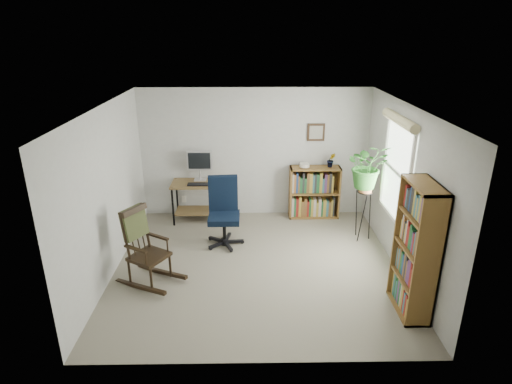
{
  "coord_description": "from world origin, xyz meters",
  "views": [
    {
      "loc": [
        -0.1,
        -5.63,
        3.38
      ],
      "look_at": [
        0.0,
        0.4,
        1.05
      ],
      "focal_mm": 30.0,
      "sensor_mm": 36.0,
      "label": 1
    }
  ],
  "objects_px": {
    "rocking_chair": "(148,247)",
    "low_bookshelf": "(314,192)",
    "office_chair": "(224,213)",
    "tall_bookshelf": "(416,250)",
    "desk": "(200,201)"
  },
  "relations": [
    {
      "from": "rocking_chair",
      "to": "office_chair",
      "type": "bearing_deg",
      "value": -10.57
    },
    {
      "from": "office_chair",
      "to": "rocking_chair",
      "type": "height_order",
      "value": "office_chair"
    },
    {
      "from": "desk",
      "to": "office_chair",
      "type": "height_order",
      "value": "office_chair"
    },
    {
      "from": "rocking_chair",
      "to": "low_bookshelf",
      "type": "height_order",
      "value": "rocking_chair"
    },
    {
      "from": "desk",
      "to": "tall_bookshelf",
      "type": "height_order",
      "value": "tall_bookshelf"
    },
    {
      "from": "desk",
      "to": "rocking_chair",
      "type": "relative_size",
      "value": 0.91
    },
    {
      "from": "desk",
      "to": "tall_bookshelf",
      "type": "xyz_separation_m",
      "value": [
        2.93,
        -2.78,
        0.49
      ]
    },
    {
      "from": "desk",
      "to": "low_bookshelf",
      "type": "relative_size",
      "value": 1.04
    },
    {
      "from": "office_chair",
      "to": "tall_bookshelf",
      "type": "distance_m",
      "value": 3.03
    },
    {
      "from": "office_chair",
      "to": "tall_bookshelf",
      "type": "relative_size",
      "value": 0.67
    },
    {
      "from": "office_chair",
      "to": "rocking_chair",
      "type": "relative_size",
      "value": 1.03
    },
    {
      "from": "office_chair",
      "to": "low_bookshelf",
      "type": "relative_size",
      "value": 1.17
    },
    {
      "from": "office_chair",
      "to": "tall_bookshelf",
      "type": "xyz_separation_m",
      "value": [
        2.44,
        -1.79,
        0.28
      ]
    },
    {
      "from": "rocking_chair",
      "to": "tall_bookshelf",
      "type": "xyz_separation_m",
      "value": [
        3.42,
        -0.69,
        0.29
      ]
    },
    {
      "from": "rocking_chair",
      "to": "low_bookshelf",
      "type": "bearing_deg",
      "value": -18.57
    }
  ]
}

